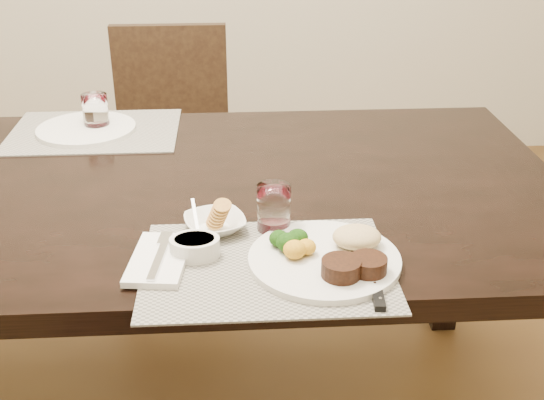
{
  "coord_description": "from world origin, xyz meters",
  "views": [
    {
      "loc": [
        0.22,
        -1.45,
        1.42
      ],
      "look_at": [
        0.3,
        -0.24,
        0.82
      ],
      "focal_mm": 45.0,
      "sensor_mm": 36.0,
      "label": 1
    }
  ],
  "objects": [
    {
      "name": "dining_table",
      "position": [
        0.0,
        0.0,
        0.67
      ],
      "size": [
        2.0,
        1.0,
        0.75
      ],
      "color": "black",
      "rests_on": "ground"
    },
    {
      "name": "chair_far",
      "position": [
        0.0,
        0.93,
        0.5
      ],
      "size": [
        0.42,
        0.42,
        0.9
      ],
      "color": "black",
      "rests_on": "ground"
    },
    {
      "name": "placemat_near",
      "position": [
        0.28,
        -0.38,
        0.75
      ],
      "size": [
        0.46,
        0.34,
        0.0
      ],
      "primitive_type": "cube",
      "color": "gray",
      "rests_on": "dining_table"
    },
    {
      "name": "placemat_far",
      "position": [
        -0.16,
        0.36,
        0.75
      ],
      "size": [
        0.46,
        0.34,
        0.0
      ],
      "primitive_type": "cube",
      "color": "gray",
      "rests_on": "dining_table"
    },
    {
      "name": "dinner_plate",
      "position": [
        0.4,
        -0.38,
        0.77
      ],
      "size": [
        0.28,
        0.28,
        0.05
      ],
      "rotation": [
        0.0,
        0.0,
        -0.14
      ],
      "color": "silver",
      "rests_on": "placemat_near"
    },
    {
      "name": "napkin_fork",
      "position": [
        0.08,
        -0.35,
        0.76
      ],
      "size": [
        0.12,
        0.19,
        0.02
      ],
      "rotation": [
        0.0,
        0.0,
        -0.12
      ],
      "color": "white",
      "rests_on": "placemat_near"
    },
    {
      "name": "steak_knife",
      "position": [
        0.46,
        -0.46,
        0.76
      ],
      "size": [
        0.03,
        0.22,
        0.01
      ],
      "rotation": [
        0.0,
        0.0,
        -0.09
      ],
      "color": "silver",
      "rests_on": "placemat_near"
    },
    {
      "name": "cracker_bowl",
      "position": [
        0.18,
        -0.24,
        0.77
      ],
      "size": [
        0.15,
        0.15,
        0.05
      ],
      "rotation": [
        0.0,
        0.0,
        0.3
      ],
      "color": "silver",
      "rests_on": "placemat_near"
    },
    {
      "name": "sauce_ramekin",
      "position": [
        0.15,
        -0.33,
        0.77
      ],
      "size": [
        0.1,
        0.14,
        0.08
      ],
      "rotation": [
        0.0,
        0.0,
        0.18
      ],
      "color": "silver",
      "rests_on": "placemat_near"
    },
    {
      "name": "wine_glass_near",
      "position": [
        0.3,
        -0.24,
        0.8
      ],
      "size": [
        0.07,
        0.07,
        0.09
      ],
      "rotation": [
        0.0,
        0.0,
        -0.25
      ],
      "color": "silver",
      "rests_on": "placemat_near"
    },
    {
      "name": "far_plate",
      "position": [
        -0.18,
        0.36,
        0.76
      ],
      "size": [
        0.27,
        0.27,
        0.01
      ],
      "primitive_type": "cylinder",
      "color": "silver",
      "rests_on": "placemat_far"
    },
    {
      "name": "wine_glass_far",
      "position": [
        -0.15,
        0.38,
        0.8
      ],
      "size": [
        0.07,
        0.07,
        0.1
      ],
      "rotation": [
        0.0,
        0.0,
        -0.28
      ],
      "color": "silver",
      "rests_on": "placemat_far"
    }
  ]
}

